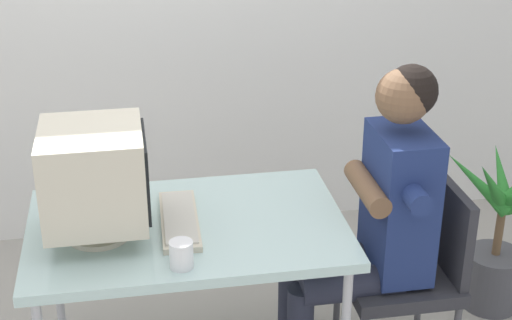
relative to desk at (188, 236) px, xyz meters
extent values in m
cylinder|color=#B7B7BC|center=(-0.55, 0.34, -0.35)|extent=(0.04, 0.04, 0.72)
cylinder|color=#B7B7BC|center=(0.55, 0.34, -0.35)|extent=(0.04, 0.04, 0.72)
cube|color=silver|center=(0.00, 0.00, 0.03)|extent=(1.23, 0.80, 0.04)
cylinder|color=beige|center=(-0.34, -0.04, 0.06)|extent=(0.24, 0.24, 0.02)
cylinder|color=beige|center=(-0.34, -0.04, 0.10)|extent=(0.06, 0.06, 0.06)
cube|color=beige|center=(-0.34, -0.04, 0.31)|extent=(0.37, 0.39, 0.35)
cube|color=black|center=(-0.15, -0.04, 0.31)|extent=(0.01, 0.33, 0.29)
cube|color=beige|center=(-0.03, 0.01, 0.06)|extent=(0.16, 0.47, 0.02)
cube|color=beige|center=(-0.03, 0.01, 0.08)|extent=(0.13, 0.42, 0.01)
cylinder|color=#4C4C51|center=(0.68, 0.19, -0.51)|extent=(0.03, 0.03, 0.39)
cylinder|color=#4C4C51|center=(1.08, 0.19, -0.51)|extent=(0.03, 0.03, 0.39)
cube|color=#2D2D33|center=(0.88, -0.01, -0.29)|extent=(0.46, 0.46, 0.06)
cube|color=#2D2D33|center=(1.09, -0.01, -0.07)|extent=(0.04, 0.41, 0.38)
cube|color=navy|center=(0.86, -0.01, 0.07)|extent=(0.22, 0.35, 0.62)
sphere|color=brown|center=(0.84, -0.01, 0.53)|extent=(0.21, 0.21, 0.21)
sphere|color=black|center=(0.87, -0.01, 0.55)|extent=(0.20, 0.20, 0.20)
cylinder|color=#262838|center=(0.65, -0.10, -0.24)|extent=(0.42, 0.14, 0.14)
cylinder|color=#262838|center=(0.65, 0.08, -0.24)|extent=(0.42, 0.14, 0.14)
cylinder|color=#262838|center=(0.44, 0.08, -0.47)|extent=(0.11, 0.11, 0.47)
cylinder|color=navy|center=(0.84, -0.21, 0.20)|extent=(0.09, 0.14, 0.09)
cylinder|color=navy|center=(0.84, 0.20, 0.20)|extent=(0.09, 0.14, 0.09)
cylinder|color=brown|center=(0.72, -0.01, 0.15)|extent=(0.09, 0.35, 0.09)
cylinder|color=#4C4C51|center=(1.49, 0.30, -0.56)|extent=(0.28, 0.28, 0.29)
cylinder|color=brown|center=(1.49, 0.30, -0.29)|extent=(0.04, 0.04, 0.27)
cone|color=#2C812F|center=(1.53, 0.42, -0.08)|extent=(0.16, 0.36, 0.28)
cone|color=#2C812F|center=(1.39, 0.37, -0.07)|extent=(0.31, 0.27, 0.31)
cone|color=#2C812F|center=(1.40, 0.25, -0.04)|extent=(0.29, 0.20, 0.36)
cylinder|color=white|center=(-0.05, -0.31, 0.10)|extent=(0.08, 0.08, 0.10)
torus|color=white|center=(-0.05, -0.26, 0.10)|extent=(0.07, 0.01, 0.07)
camera|label=1|loc=(-0.20, -2.64, 1.53)|focal=54.55mm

